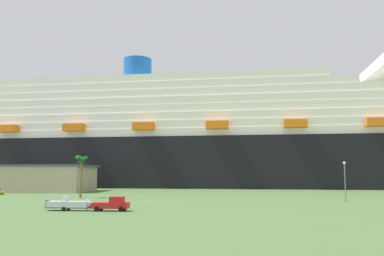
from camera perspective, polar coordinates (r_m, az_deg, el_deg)
The scene contains 7 objects.
ground_plane at distance 112.18m, azimuth -1.94°, elevation -9.44°, with size 600.00×600.00×0.00m, color #4C6B38.
cruise_ship at distance 158.82m, azimuth 3.77°, elevation -2.00°, with size 277.22×37.71×60.14m.
terminal_building at distance 137.43m, azimuth -25.07°, elevation -6.57°, with size 54.66×23.24×8.22m.
pickup_truck at distance 63.01m, azimuth -11.47°, elevation -10.74°, with size 5.71×2.55×2.20m.
small_boat_on_trailer at distance 65.13m, azimuth -16.91°, elevation -10.52°, with size 8.90×2.21×2.15m.
palm_tree at distance 96.43m, azimuth -15.69°, elevation -4.97°, with size 3.33×3.32×9.87m.
street_lamp at distance 86.32m, azimuth 21.22°, elevation -6.44°, with size 0.56×0.56×8.08m.
Camera 1 is at (21.23, -79.99, 5.93)m, focal length 36.91 mm.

